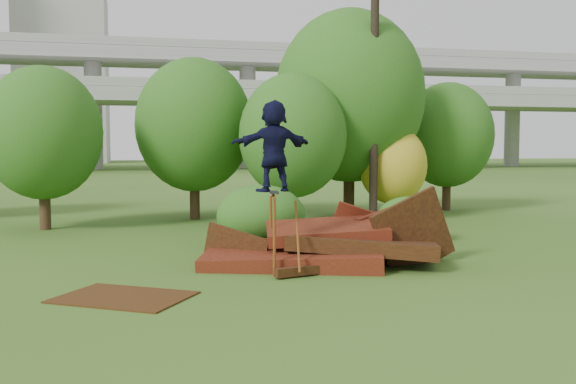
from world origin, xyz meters
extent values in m
plane|color=#2D5116|center=(0.00, 0.00, 0.00)|extent=(240.00, 240.00, 0.00)
cube|color=#3D120B|center=(-0.67, 2.05, 0.18)|extent=(4.38, 3.44, 0.64)
cube|color=black|center=(0.83, 1.75, 0.42)|extent=(3.72, 3.07, 0.62)
cube|color=#3D120B|center=(0.13, 2.25, 0.70)|extent=(2.90, 2.17, 0.55)
cube|color=black|center=(1.93, 1.55, 0.65)|extent=(2.16, 0.45, 2.11)
cube|color=#3D120B|center=(1.13, 3.05, 0.55)|extent=(1.51, 0.65, 1.50)
cube|color=black|center=(-1.87, 2.45, 0.35)|extent=(1.36, 1.11, 1.07)
cube|color=black|center=(-0.37, 0.85, 0.12)|extent=(2.07, 0.75, 0.17)
cube|color=#3D120B|center=(1.53, 2.75, 0.95)|extent=(1.32, 0.90, 0.35)
cylinder|color=brown|center=(-1.35, 0.85, 0.79)|extent=(0.06, 0.06, 1.58)
cylinder|color=brown|center=(-1.07, 2.55, 0.79)|extent=(0.06, 0.06, 1.58)
cylinder|color=brown|center=(-1.21, 1.70, 1.58)|extent=(0.38, 2.00, 0.06)
cube|color=black|center=(-1.31, 1.05, 1.67)|extent=(0.29, 0.69, 0.02)
cylinder|color=beige|center=(-1.28, 0.80, 1.64)|extent=(0.04, 0.05, 0.05)
cylinder|color=beige|center=(-1.42, 0.83, 1.64)|extent=(0.04, 0.05, 0.05)
cylinder|color=beige|center=(-1.20, 1.28, 1.64)|extent=(0.04, 0.05, 0.05)
cylinder|color=beige|center=(-1.35, 1.30, 1.64)|extent=(0.04, 0.05, 0.05)
imported|color=black|center=(-1.31, 1.05, 2.59)|extent=(1.76, 0.89, 1.82)
cube|color=#3D220D|center=(-4.23, -0.35, 0.01)|extent=(2.64, 2.44, 0.03)
cylinder|color=black|center=(-6.82, 9.63, 0.83)|extent=(0.34, 0.34, 1.66)
ellipsoid|color=#255015|center=(-6.82, 9.63, 3.02)|extent=(3.61, 3.61, 4.15)
cylinder|color=black|center=(-2.02, 11.46, 0.91)|extent=(0.36, 0.36, 1.82)
ellipsoid|color=#255015|center=(-2.02, 11.46, 3.36)|extent=(4.12, 4.12, 4.73)
cylinder|color=black|center=(0.95, 8.87, 0.81)|extent=(0.34, 0.34, 1.62)
ellipsoid|color=#255015|center=(0.95, 8.87, 2.95)|extent=(3.53, 3.53, 4.06)
cylinder|color=black|center=(3.54, 10.84, 1.19)|extent=(0.40, 0.40, 2.38)
ellipsoid|color=#255015|center=(3.54, 10.84, 4.42)|extent=(5.44, 5.44, 6.25)
cylinder|color=black|center=(4.78, 9.70, 0.52)|extent=(0.29, 0.29, 1.04)
ellipsoid|color=#A58C19|center=(4.78, 9.70, 1.94)|extent=(2.41, 2.41, 2.77)
cylinder|color=black|center=(8.26, 12.44, 0.84)|extent=(0.34, 0.34, 1.68)
ellipsoid|color=#255015|center=(8.26, 12.44, 3.07)|extent=(3.70, 3.70, 4.25)
ellipsoid|color=#255015|center=(-0.88, 4.71, 0.80)|extent=(2.32, 2.14, 1.60)
ellipsoid|color=#255015|center=(3.17, 4.65, 0.62)|extent=(1.74, 1.60, 1.23)
cylinder|color=black|center=(3.70, 8.74, 5.14)|extent=(0.28, 0.28, 10.27)
cube|color=gray|center=(0.00, 60.00, 8.00)|extent=(160.00, 9.00, 1.40)
cube|color=gray|center=(0.00, 66.00, 13.00)|extent=(160.00, 9.00, 1.40)
cylinder|color=gray|center=(0.00, 60.00, 4.00)|extent=(2.20, 2.20, 8.00)
cylinder|color=gray|center=(18.00, 60.00, 4.00)|extent=(2.20, 2.20, 8.00)
cube|color=#9E9E99|center=(-16.00, 102.00, 14.00)|extent=(14.00, 14.00, 28.00)
camera|label=1|loc=(-3.93, -11.48, 2.57)|focal=40.00mm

